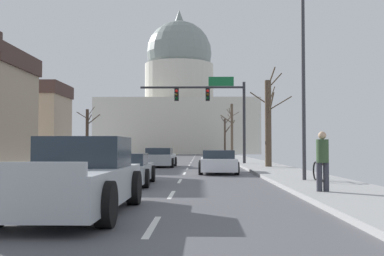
{
  "coord_description": "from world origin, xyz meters",
  "views": [
    {
      "loc": [
        4.34,
        -16.43,
        1.38
      ],
      "look_at": [
        3.31,
        37.89,
        3.6
      ],
      "focal_mm": 42.74,
      "sensor_mm": 36.0,
      "label": 1
    }
  ],
  "objects_px": {
    "street_lamp_right": "(297,41)",
    "sedan_near_02": "(125,170)",
    "sedan_oncoming_01": "(112,154)",
    "sedan_oncoming_02": "(156,153)",
    "sedan_near_00": "(160,158)",
    "sedan_oncoming_00": "(93,155)",
    "bicycle_parked": "(319,171)",
    "pickup_truck_near_03": "(78,179)",
    "signal_gantry": "(214,102)",
    "pedestrian_00": "(322,158)",
    "sedan_near_01": "(218,162)"
  },
  "relations": [
    {
      "from": "street_lamp_right",
      "to": "sedan_near_02",
      "type": "bearing_deg",
      "value": -174.98
    },
    {
      "from": "street_lamp_right",
      "to": "sedan_oncoming_01",
      "type": "relative_size",
      "value": 2.06
    },
    {
      "from": "sedan_oncoming_01",
      "to": "sedan_oncoming_02",
      "type": "xyz_separation_m",
      "value": [
        3.58,
        11.79,
        0.03
      ]
    },
    {
      "from": "sedan_near_00",
      "to": "sedan_oncoming_00",
      "type": "xyz_separation_m",
      "value": [
        -6.89,
        9.63,
        -0.01
      ]
    },
    {
      "from": "sedan_near_00",
      "to": "sedan_oncoming_00",
      "type": "height_order",
      "value": "sedan_near_00"
    },
    {
      "from": "sedan_oncoming_00",
      "to": "sedan_oncoming_01",
      "type": "bearing_deg",
      "value": 89.85
    },
    {
      "from": "sedan_oncoming_00",
      "to": "sedan_oncoming_01",
      "type": "xyz_separation_m",
      "value": [
        0.02,
        8.89,
        -0.05
      ]
    },
    {
      "from": "street_lamp_right",
      "to": "sedan_oncoming_02",
      "type": "height_order",
      "value": "street_lamp_right"
    },
    {
      "from": "sedan_near_00",
      "to": "sedan_oncoming_02",
      "type": "relative_size",
      "value": 0.92
    },
    {
      "from": "sedan_near_00",
      "to": "sedan_oncoming_02",
      "type": "xyz_separation_m",
      "value": [
        -3.29,
        30.3,
        -0.02
      ]
    },
    {
      "from": "sedan_oncoming_02",
      "to": "bicycle_parked",
      "type": "height_order",
      "value": "sedan_oncoming_02"
    },
    {
      "from": "pickup_truck_near_03",
      "to": "sedan_oncoming_02",
      "type": "bearing_deg",
      "value": 93.86
    },
    {
      "from": "signal_gantry",
      "to": "bicycle_parked",
      "type": "bearing_deg",
      "value": -79.52
    },
    {
      "from": "sedan_oncoming_00",
      "to": "pedestrian_00",
      "type": "relative_size",
      "value": 2.68
    },
    {
      "from": "signal_gantry",
      "to": "pickup_truck_near_03",
      "type": "height_order",
      "value": "signal_gantry"
    },
    {
      "from": "sedan_near_02",
      "to": "sedan_oncoming_00",
      "type": "distance_m",
      "value": 25.12
    },
    {
      "from": "sedan_near_02",
      "to": "bicycle_parked",
      "type": "height_order",
      "value": "sedan_near_02"
    },
    {
      "from": "signal_gantry",
      "to": "sedan_near_00",
      "type": "relative_size",
      "value": 1.83
    },
    {
      "from": "street_lamp_right",
      "to": "sedan_near_00",
      "type": "distance_m",
      "value": 16.09
    },
    {
      "from": "sedan_near_00",
      "to": "sedan_near_01",
      "type": "bearing_deg",
      "value": -63.82
    },
    {
      "from": "sedan_near_02",
      "to": "sedan_oncoming_00",
      "type": "height_order",
      "value": "sedan_oncoming_00"
    },
    {
      "from": "sedan_near_02",
      "to": "sedan_oncoming_02",
      "type": "distance_m",
      "value": 44.95
    },
    {
      "from": "sedan_near_02",
      "to": "pickup_truck_near_03",
      "type": "xyz_separation_m",
      "value": [
        0.19,
        -7.07,
        0.17
      ]
    },
    {
      "from": "sedan_oncoming_02",
      "to": "pedestrian_00",
      "type": "xyz_separation_m",
      "value": [
        9.45,
        -48.66,
        0.48
      ]
    },
    {
      "from": "sedan_oncoming_02",
      "to": "pedestrian_00",
      "type": "relative_size",
      "value": 2.83
    },
    {
      "from": "pickup_truck_near_03",
      "to": "bicycle_parked",
      "type": "bearing_deg",
      "value": 45.91
    },
    {
      "from": "signal_gantry",
      "to": "pedestrian_00",
      "type": "relative_size",
      "value": 4.76
    },
    {
      "from": "sedan_oncoming_01",
      "to": "pedestrian_00",
      "type": "height_order",
      "value": "pedestrian_00"
    },
    {
      "from": "street_lamp_right",
      "to": "bicycle_parked",
      "type": "xyz_separation_m",
      "value": [
        0.65,
        -0.57,
        -4.87
      ]
    },
    {
      "from": "sedan_oncoming_00",
      "to": "sedan_oncoming_02",
      "type": "xyz_separation_m",
      "value": [
        3.6,
        20.68,
        -0.01
      ]
    },
    {
      "from": "sedan_oncoming_01",
      "to": "signal_gantry",
      "type": "bearing_deg",
      "value": -55.31
    },
    {
      "from": "sedan_oncoming_00",
      "to": "sedan_oncoming_01",
      "type": "relative_size",
      "value": 1.02
    },
    {
      "from": "sedan_near_01",
      "to": "bicycle_parked",
      "type": "xyz_separation_m",
      "value": [
        3.38,
        -7.05,
        -0.08
      ]
    },
    {
      "from": "sedan_near_00",
      "to": "sedan_near_02",
      "type": "distance_m",
      "value": 14.53
    },
    {
      "from": "sedan_oncoming_01",
      "to": "sedan_oncoming_02",
      "type": "distance_m",
      "value": 12.32
    },
    {
      "from": "pickup_truck_near_03",
      "to": "sedan_oncoming_01",
      "type": "bearing_deg",
      "value": 100.02
    },
    {
      "from": "sedan_near_00",
      "to": "sedan_oncoming_00",
      "type": "relative_size",
      "value": 0.97
    },
    {
      "from": "sedan_oncoming_02",
      "to": "bicycle_parked",
      "type": "distance_m",
      "value": 46.02
    },
    {
      "from": "sedan_near_01",
      "to": "pickup_truck_near_03",
      "type": "height_order",
      "value": "pickup_truck_near_03"
    },
    {
      "from": "pickup_truck_near_03",
      "to": "sedan_oncoming_01",
      "type": "height_order",
      "value": "pickup_truck_near_03"
    },
    {
      "from": "signal_gantry",
      "to": "sedan_near_02",
      "type": "xyz_separation_m",
      "value": [
        -3.77,
        -17.64,
        -4.22
      ]
    },
    {
      "from": "sedan_near_01",
      "to": "sedan_oncoming_02",
      "type": "relative_size",
      "value": 0.92
    },
    {
      "from": "sedan_near_01",
      "to": "sedan_oncoming_02",
      "type": "height_order",
      "value": "sedan_oncoming_02"
    },
    {
      "from": "sedan_oncoming_00",
      "to": "sedan_near_01",
      "type": "bearing_deg",
      "value": -58.3
    },
    {
      "from": "street_lamp_right",
      "to": "sedan_near_01",
      "type": "distance_m",
      "value": 8.51
    },
    {
      "from": "sedan_near_00",
      "to": "sedan_near_01",
      "type": "distance_m",
      "value": 8.34
    },
    {
      "from": "sedan_near_01",
      "to": "sedan_oncoming_00",
      "type": "bearing_deg",
      "value": 121.7
    },
    {
      "from": "signal_gantry",
      "to": "sedan_near_00",
      "type": "height_order",
      "value": "signal_gantry"
    },
    {
      "from": "street_lamp_right",
      "to": "pickup_truck_near_03",
      "type": "xyz_separation_m",
      "value": [
        -6.19,
        -7.63,
        -4.65
      ]
    },
    {
      "from": "sedan_oncoming_00",
      "to": "pedestrian_00",
      "type": "distance_m",
      "value": 30.88
    }
  ]
}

